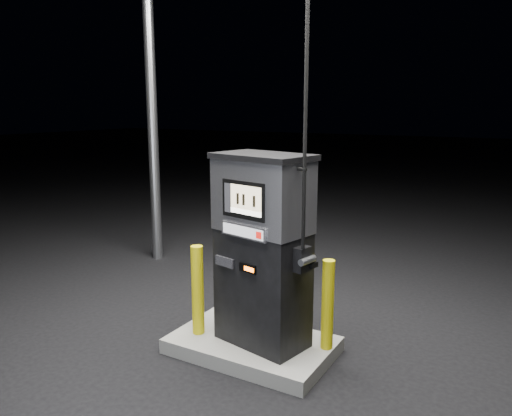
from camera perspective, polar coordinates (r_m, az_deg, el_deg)
The scene contains 5 objects.
ground at distance 5.30m, azimuth -0.42°, elevation -16.12°, with size 80.00×80.00×0.00m, color black.
pump_island at distance 5.27m, azimuth -0.42°, elevation -15.40°, with size 1.60×1.00×0.15m, color slate.
fuel_dispenser at distance 4.82m, azimuth 0.78°, elevation -4.68°, with size 1.08×0.74×3.90m.
bollard_left at distance 5.20m, azimuth -6.68°, elevation -9.30°, with size 0.12×0.12×0.93m, color #CABC0B.
bollard_right at distance 4.92m, azimuth 8.19°, elevation -10.88°, with size 0.12×0.12×0.89m, color #CABC0B.
Camera 1 is at (2.39, -4.04, 2.46)m, focal length 35.00 mm.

